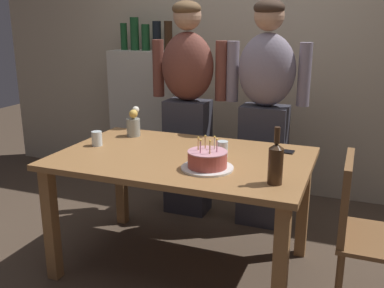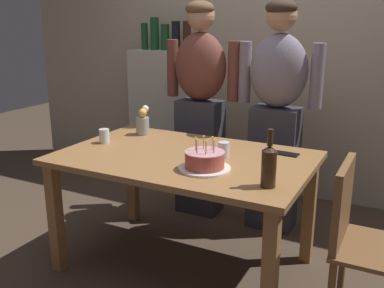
% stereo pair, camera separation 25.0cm
% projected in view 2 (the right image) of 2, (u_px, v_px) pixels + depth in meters
% --- Properties ---
extents(ground_plane, '(10.00, 10.00, 0.00)m').
position_uv_depth(ground_plane, '(185.00, 264.00, 2.83)').
color(ground_plane, '#47382B').
extents(back_wall, '(5.20, 0.10, 2.60)m').
position_uv_depth(back_wall, '(268.00, 46.00, 3.80)').
color(back_wall, tan).
rests_on(back_wall, ground_plane).
extents(dining_table, '(1.50, 0.96, 0.74)m').
position_uv_depth(dining_table, '(185.00, 171.00, 2.66)').
color(dining_table, olive).
rests_on(dining_table, ground_plane).
extents(birthday_cake, '(0.29, 0.29, 0.18)m').
position_uv_depth(birthday_cake, '(205.00, 161.00, 2.37)').
color(birthday_cake, white).
rests_on(birthday_cake, dining_table).
extents(water_glass_near, '(0.07, 0.07, 0.09)m').
position_uv_depth(water_glass_near, '(105.00, 136.00, 2.88)').
color(water_glass_near, silver).
rests_on(water_glass_near, dining_table).
extents(water_glass_far, '(0.07, 0.07, 0.09)m').
position_uv_depth(water_glass_far, '(224.00, 150.00, 2.57)').
color(water_glass_far, silver).
rests_on(water_glass_far, dining_table).
extents(wine_bottle, '(0.07, 0.07, 0.29)m').
position_uv_depth(wine_bottle, '(269.00, 165.00, 2.11)').
color(wine_bottle, '#382314').
rests_on(wine_bottle, dining_table).
extents(cell_phone, '(0.15, 0.08, 0.01)m').
position_uv_depth(cell_phone, '(287.00, 154.00, 2.64)').
color(cell_phone, black).
rests_on(cell_phone, dining_table).
extents(flower_vase, '(0.09, 0.10, 0.21)m').
position_uv_depth(flower_vase, '(143.00, 122.00, 3.08)').
color(flower_vase, '#999E93').
rests_on(flower_vase, dining_table).
extents(person_man_bearded, '(0.61, 0.27, 1.66)m').
position_uv_depth(person_man_bearded, '(200.00, 106.00, 3.41)').
color(person_man_bearded, '#33333D').
rests_on(person_man_bearded, ground_plane).
extents(person_woman_cardigan, '(0.61, 0.27, 1.66)m').
position_uv_depth(person_woman_cardigan, '(276.00, 114.00, 3.14)').
color(person_woman_cardigan, '#33333D').
rests_on(person_woman_cardigan, ground_plane).
extents(dining_chair, '(0.42, 0.42, 0.87)m').
position_uv_depth(dining_chair, '(361.00, 236.00, 2.12)').
color(dining_chair, brown).
rests_on(dining_chair, ground_plane).
extents(shelf_cabinet, '(0.66, 0.30, 1.55)m').
position_uv_depth(shelf_cabinet, '(167.00, 115.00, 4.19)').
color(shelf_cabinet, beige).
rests_on(shelf_cabinet, ground_plane).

